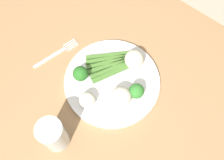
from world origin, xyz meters
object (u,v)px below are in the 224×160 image
object	(u,v)px
broccoli_back_right	(136,91)
fork	(56,54)
dining_table	(93,101)
cauliflower_front_left	(121,97)
cauliflower_near_center	(87,100)
cauliflower_near_fork	(134,59)
broccoli_back	(80,74)
water_glass	(53,135)
asparagus_bundle	(110,64)
plate	(112,82)

from	to	relation	value
broccoli_back_right	fork	bearing A→B (deg)	-171.25
dining_table	cauliflower_front_left	distance (m)	0.18
cauliflower_near_center	cauliflower_near_fork	bearing A→B (deg)	82.06
dining_table	broccoli_back_right	distance (m)	0.21
broccoli_back_right	cauliflower_front_left	distance (m)	0.05
broccoli_back_right	cauliflower_near_center	bearing A→B (deg)	-131.30
cauliflower_front_left	broccoli_back	bearing A→B (deg)	-172.20
broccoli_back	fork	world-z (taller)	broccoli_back
cauliflower_near_center	water_glass	distance (m)	0.14
asparagus_bundle	water_glass	size ratio (longest dim) A/B	1.23
cauliflower_near_center	asparagus_bundle	bearing A→B (deg)	101.76
broccoli_back_right	water_glass	world-z (taller)	water_glass
plate	cauliflower_near_center	distance (m)	0.11
dining_table	cauliflower_near_fork	size ratio (longest dim) A/B	20.05
broccoli_back	broccoli_back_right	size ratio (longest dim) A/B	1.02
plate	cauliflower_near_fork	size ratio (longest dim) A/B	4.92
broccoli_back	water_glass	bearing A→B (deg)	-68.69
dining_table	fork	world-z (taller)	fork
plate	cauliflower_near_fork	distance (m)	0.10
plate	fork	xyz separation A→B (m)	(-0.21, -0.04, -0.01)
asparagus_bundle	water_glass	xyz separation A→B (m)	(0.03, -0.27, 0.04)
asparagus_bundle	broccoli_back	xyz separation A→B (m)	(-0.04, -0.09, 0.03)
cauliflower_near_center	water_glass	world-z (taller)	water_glass
asparagus_bundle	water_glass	distance (m)	0.28
cauliflower_front_left	broccoli_back_right	bearing A→B (deg)	60.63
fork	water_glass	xyz separation A→B (m)	(0.20, -0.20, 0.06)
dining_table	cauliflower_near_center	world-z (taller)	cauliflower_near_center
dining_table	plate	bearing A→B (deg)	58.44
broccoli_back_right	dining_table	bearing A→B (deg)	-150.77
asparagus_bundle	broccoli_back_right	distance (m)	0.13
fork	asparagus_bundle	bearing A→B (deg)	-52.00
plate	broccoli_back	size ratio (longest dim) A/B	5.22
asparagus_bundle	broccoli_back	size ratio (longest dim) A/B	2.77
cauliflower_near_fork	water_glass	distance (m)	0.32
cauliflower_near_fork	fork	distance (m)	0.26
cauliflower_front_left	fork	size ratio (longest dim) A/B	0.38
broccoli_back	broccoli_back_right	distance (m)	0.17
broccoli_back_right	water_glass	distance (m)	0.26
broccoli_back	water_glass	xyz separation A→B (m)	(0.07, -0.18, 0.02)
plate	cauliflower_front_left	bearing A→B (deg)	-29.15
broccoli_back_right	asparagus_bundle	bearing A→B (deg)	166.77
asparagus_bundle	fork	bearing A→B (deg)	-32.30
cauliflower_near_center	water_glass	xyz separation A→B (m)	(0.00, -0.13, 0.03)
dining_table	broccoli_back_right	world-z (taller)	broccoli_back_right
cauliflower_front_left	water_glass	size ratio (longest dim) A/B	0.49
asparagus_bundle	cauliflower_near_fork	world-z (taller)	cauliflower_near_fork
broccoli_back_right	cauliflower_front_left	xyz separation A→B (m)	(-0.02, -0.04, -0.00)
cauliflower_front_left	water_glass	distance (m)	0.21
plate	cauliflower_near_fork	world-z (taller)	cauliflower_near_fork
cauliflower_near_fork	water_glass	world-z (taller)	water_glass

